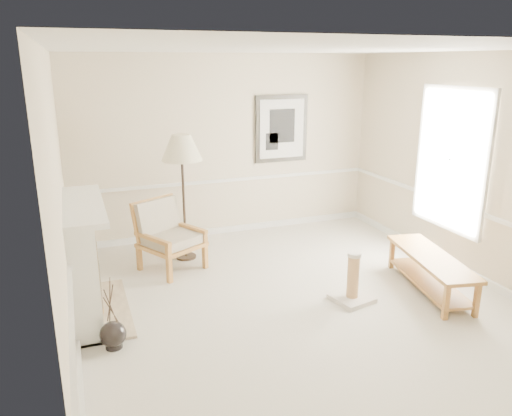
{
  "coord_description": "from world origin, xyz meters",
  "views": [
    {
      "loc": [
        -2.36,
        -4.89,
        2.78
      ],
      "look_at": [
        -0.26,
        0.7,
        1.01
      ],
      "focal_mm": 35.0,
      "sensor_mm": 36.0,
      "label": 1
    }
  ],
  "objects": [
    {
      "name": "scratching_post",
      "position": [
        0.65,
        -0.19,
        0.19
      ],
      "size": [
        0.51,
        0.51,
        0.61
      ],
      "rotation": [
        0.0,
        0.0,
        0.21
      ],
      "color": "silver",
      "rests_on": "ground"
    },
    {
      "name": "floor_vase",
      "position": [
        -2.14,
        -0.24,
        0.14
      ],
      "size": [
        0.27,
        0.27,
        0.78
      ],
      "rotation": [
        0.0,
        0.0,
        0.31
      ],
      "color": "black",
      "rests_on": "ground"
    },
    {
      "name": "bench",
      "position": [
        1.71,
        -0.27,
        0.31
      ],
      "size": [
        0.8,
        1.67,
        0.46
      ],
      "rotation": [
        0.0,
        0.0,
        -0.21
      ],
      "color": "#A57835",
      "rests_on": "ground"
    },
    {
      "name": "armchair",
      "position": [
        -1.24,
        1.61,
        0.52
      ],
      "size": [
        1.0,
        1.02,
        0.96
      ],
      "rotation": [
        0.0,
        0.0,
        0.5
      ],
      "color": "#A57835",
      "rests_on": "ground"
    },
    {
      "name": "fireplace",
      "position": [
        -2.34,
        0.6,
        0.64
      ],
      "size": [
        0.64,
        1.64,
        1.31
      ],
      "color": "white",
      "rests_on": "ground"
    },
    {
      "name": "room",
      "position": [
        0.14,
        0.08,
        1.87
      ],
      "size": [
        5.04,
        5.54,
        2.92
      ],
      "color": "beige",
      "rests_on": "ground"
    },
    {
      "name": "ground",
      "position": [
        0.0,
        0.0,
        0.0
      ],
      "size": [
        5.5,
        5.5,
        0.0
      ],
      "primitive_type": "plane",
      "color": "silver",
      "rests_on": "ground"
    },
    {
      "name": "floor_lamp",
      "position": [
        -0.92,
        1.86,
        1.58
      ],
      "size": [
        0.74,
        0.74,
        1.81
      ],
      "rotation": [
        0.0,
        0.0,
        -0.4
      ],
      "color": "black",
      "rests_on": "ground"
    }
  ]
}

